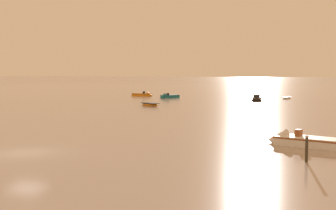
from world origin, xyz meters
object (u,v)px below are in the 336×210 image
object	(u,v)px
rowboat_moored_2	(150,105)
mooring_post_right	(307,149)
rowboat_moored_1	(287,98)
motorboat_moored_3	(167,97)
motorboat_moored_4	(256,99)
motorboat_moored_0	(297,142)
motorboat_moored_1	(144,95)

from	to	relation	value
rowboat_moored_2	mooring_post_right	bearing A→B (deg)	-24.81
rowboat_moored_1	motorboat_moored_3	xyz separation A→B (m)	(-23.86, -4.14, 0.07)
motorboat_moored_3	mooring_post_right	xyz separation A→B (m)	(26.80, -61.66, 0.56)
rowboat_moored_2	motorboat_moored_4	xyz separation A→B (m)	(15.45, 17.15, 0.12)
rowboat_moored_1	motorboat_moored_4	world-z (taller)	motorboat_moored_4
motorboat_moored_3	motorboat_moored_4	bearing A→B (deg)	113.47
mooring_post_right	motorboat_moored_4	bearing A→B (deg)	98.11
motorboat_moored_0	rowboat_moored_1	distance (m)	59.41
motorboat_moored_1	mooring_post_right	distance (m)	75.07
motorboat_moored_0	rowboat_moored_2	bearing A→B (deg)	-35.66
motorboat_moored_1	mooring_post_right	size ratio (longest dim) A/B	2.69
rowboat_moored_1	motorboat_moored_4	xyz separation A→B (m)	(-5.31, -7.84, 0.14)
motorboat_moored_1	rowboat_moored_2	world-z (taller)	motorboat_moored_1
motorboat_moored_0	rowboat_moored_1	bearing A→B (deg)	-67.31
motorboat_moored_0	rowboat_moored_2	xyz separation A→B (m)	(-23.10, 34.37, -0.10)
rowboat_moored_2	motorboat_moored_3	distance (m)	21.08
motorboat_moored_1	rowboat_moored_2	size ratio (longest dim) A/B	1.28
rowboat_moored_2	motorboat_moored_4	bearing A→B (deg)	83.02
motorboat_moored_0	rowboat_moored_1	size ratio (longest dim) A/B	1.66
motorboat_moored_1	motorboat_moored_4	distance (m)	27.06
motorboat_moored_1	motorboat_moored_3	world-z (taller)	motorboat_moored_1
motorboat_moored_0	rowboat_moored_1	world-z (taller)	motorboat_moored_0
mooring_post_right	rowboat_moored_1	bearing A→B (deg)	92.56
motorboat_moored_0	rowboat_moored_2	size ratio (longest dim) A/B	1.53
rowboat_moored_1	rowboat_moored_2	distance (m)	32.49
motorboat_moored_0	motorboat_moored_1	distance (m)	69.08
motorboat_moored_1	motorboat_moored_4	bearing A→B (deg)	-14.06
rowboat_moored_1	motorboat_moored_1	bearing A→B (deg)	-75.47
rowboat_moored_2	motorboat_moored_4	world-z (taller)	motorboat_moored_4
rowboat_moored_1	mooring_post_right	distance (m)	65.87
rowboat_moored_2	motorboat_moored_1	bearing A→B (deg)	145.96
motorboat_moored_0	rowboat_moored_1	xyz separation A→B (m)	(-2.33, 59.36, -0.12)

